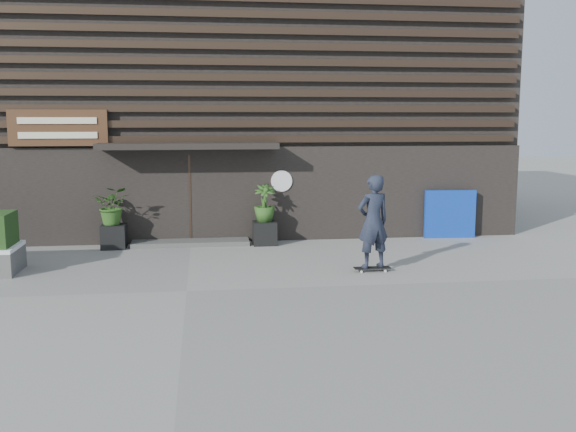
{
  "coord_description": "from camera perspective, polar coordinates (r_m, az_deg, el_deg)",
  "views": [
    {
      "loc": [
        0.35,
        -12.05,
        3.22
      ],
      "look_at": [
        2.19,
        1.98,
        1.1
      ],
      "focal_mm": 40.47,
      "sensor_mm": 36.0,
      "label": 1
    }
  ],
  "objects": [
    {
      "name": "building",
      "position": [
        22.03,
        -8.53,
        10.44
      ],
      "size": [
        18.0,
        11.0,
        8.0
      ],
      "color": "black",
      "rests_on": "ground"
    },
    {
      "name": "ground",
      "position": [
        12.48,
        -8.9,
        -6.54
      ],
      "size": [
        80.0,
        80.0,
        0.0
      ],
      "primitive_type": "plane",
      "color": "gray",
      "rests_on": "ground"
    },
    {
      "name": "bamboo_left",
      "position": [
        16.74,
        -15.14,
        0.88
      ],
      "size": [
        0.86,
        0.75,
        0.96
      ],
      "primitive_type": "imported",
      "color": "#2D591E",
      "rests_on": "planter_pot_left"
    },
    {
      "name": "bamboo_right",
      "position": [
        16.66,
        -2.08,
        1.14
      ],
      "size": [
        0.54,
        0.54,
        0.96
      ],
      "primitive_type": "imported",
      "color": "#2D591E",
      "rests_on": "planter_pot_right"
    },
    {
      "name": "skateboarder",
      "position": [
        13.77,
        7.49,
        -0.5
      ],
      "size": [
        0.82,
        0.65,
        2.07
      ],
      "color": "black",
      "rests_on": "ground"
    },
    {
      "name": "entrance_step",
      "position": [
        16.95,
        -8.54,
        -2.31
      ],
      "size": [
        3.0,
        0.8,
        0.12
      ],
      "primitive_type": "cube",
      "color": "#474745",
      "rests_on": "ground"
    },
    {
      "name": "planter_pot_right",
      "position": [
        16.78,
        -2.07,
        -1.5
      ],
      "size": [
        0.6,
        0.6,
        0.6
      ],
      "primitive_type": "cube",
      "color": "black",
      "rests_on": "ground"
    },
    {
      "name": "blue_tarp",
      "position": [
        18.2,
        14.03,
        0.17
      ],
      "size": [
        1.4,
        0.21,
        1.31
      ],
      "primitive_type": "cube",
      "rotation": [
        0.0,
        0.0,
        -0.06
      ],
      "color": "#0C309E",
      "rests_on": "ground"
    },
    {
      "name": "planter_pot_left",
      "position": [
        16.86,
        -15.04,
        -1.74
      ],
      "size": [
        0.6,
        0.6,
        0.6
      ],
      "primitive_type": "cube",
      "color": "black",
      "rests_on": "ground"
    }
  ]
}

